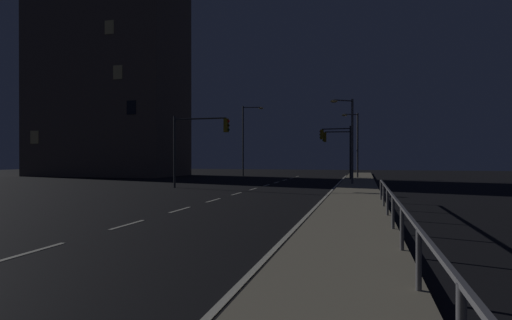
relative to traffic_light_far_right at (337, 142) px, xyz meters
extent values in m
plane|color=black|center=(-4.92, -20.56, -3.71)|extent=(112.00, 112.00, 0.00)
cube|color=gray|center=(2.11, -20.56, -3.64)|extent=(2.79, 77.00, 0.14)
cube|color=silver|center=(-4.92, -33.06, -3.70)|extent=(0.14, 2.00, 0.01)
cube|color=silver|center=(-4.92, -29.06, -3.70)|extent=(0.14, 2.00, 0.01)
cube|color=silver|center=(-4.92, -25.06, -3.70)|extent=(0.14, 2.00, 0.01)
cube|color=silver|center=(-4.92, -21.06, -3.70)|extent=(0.14, 2.00, 0.01)
cube|color=silver|center=(-4.92, -17.06, -3.70)|extent=(0.14, 2.00, 0.01)
cube|color=silver|center=(-4.92, -13.06, -3.70)|extent=(0.14, 2.00, 0.01)
cube|color=silver|center=(-4.92, -9.06, -3.70)|extent=(0.14, 2.00, 0.01)
cube|color=silver|center=(-4.92, -5.06, -3.70)|extent=(0.14, 2.00, 0.01)
cube|color=silver|center=(-4.92, -1.06, -3.70)|extent=(0.14, 2.00, 0.01)
cube|color=silver|center=(-4.92, 2.94, -3.70)|extent=(0.14, 2.00, 0.01)
cube|color=silver|center=(-4.92, 6.94, -3.70)|extent=(0.14, 2.00, 0.01)
cube|color=silver|center=(0.47, -15.56, -3.70)|extent=(0.14, 53.00, 0.01)
cylinder|color=#2D3033|center=(1.30, -0.18, -1.01)|extent=(0.16, 0.16, 5.12)
cylinder|color=#38383D|center=(-0.07, 0.01, 1.30)|extent=(2.76, 0.48, 0.11)
cube|color=olive|center=(-1.44, 0.20, 0.77)|extent=(0.32, 0.37, 0.95)
sphere|color=red|center=(-1.59, 0.22, 1.07)|extent=(0.20, 0.20, 0.20)
sphere|color=black|center=(-1.59, 0.22, 0.77)|extent=(0.20, 0.20, 0.20)
sphere|color=black|center=(-1.59, 0.22, 0.47)|extent=(0.20, 0.20, 0.20)
cylinder|color=#2D3033|center=(-10.80, -13.31, -1.09)|extent=(0.16, 0.16, 5.23)
cylinder|color=#2D3033|center=(-8.80, -13.37, 1.27)|extent=(4.00, 0.22, 0.11)
cube|color=olive|center=(-6.80, -13.42, 0.75)|extent=(0.29, 0.35, 0.95)
sphere|color=red|center=(-6.65, -13.42, 1.05)|extent=(0.20, 0.20, 0.20)
sphere|color=black|center=(-6.65, -13.42, 0.75)|extent=(0.20, 0.20, 0.20)
sphere|color=black|center=(-6.65, -13.42, 0.45)|extent=(0.20, 0.20, 0.20)
cylinder|color=#38383D|center=(1.38, 0.89, -1.14)|extent=(0.16, 0.16, 4.86)
cylinder|color=#38383D|center=(0.10, 0.75, 1.04)|extent=(2.58, 0.39, 0.11)
cube|color=olive|center=(-1.19, 0.61, 0.52)|extent=(0.32, 0.37, 0.95)
sphere|color=red|center=(-1.34, 0.60, 0.82)|extent=(0.20, 0.20, 0.20)
sphere|color=black|center=(-1.34, 0.60, 0.52)|extent=(0.20, 0.20, 0.20)
sphere|color=black|center=(-1.34, 0.60, 0.22)|extent=(0.20, 0.20, 0.20)
cylinder|color=#38383D|center=(1.93, 3.30, -0.23)|extent=(0.18, 0.18, 6.68)
cylinder|color=#38383D|center=(1.28, 2.91, 2.96)|extent=(1.36, 0.87, 0.10)
ellipsoid|color=#F9D172|center=(0.62, 2.52, 2.86)|extent=(0.56, 0.36, 0.24)
cylinder|color=#4C4C51|center=(1.67, -7.40, -0.23)|extent=(0.18, 0.18, 6.68)
cylinder|color=#4C4C51|center=(0.98, -7.89, 2.97)|extent=(1.43, 1.07, 0.10)
ellipsoid|color=#F9D172|center=(0.30, -8.39, 2.87)|extent=(0.56, 0.36, 0.24)
cylinder|color=#2D3033|center=(-11.45, 6.70, 0.48)|extent=(0.18, 0.18, 8.37)
cylinder|color=#38383D|center=(-10.39, 6.93, 4.51)|extent=(2.14, 0.56, 0.10)
ellipsoid|color=#F9D172|center=(-9.33, 7.16, 4.41)|extent=(0.56, 0.36, 0.24)
cylinder|color=#59595E|center=(3.35, -34.30, -3.09)|extent=(0.09, 0.09, 0.95)
cylinder|color=#59595E|center=(3.35, -31.42, -3.09)|extent=(0.09, 0.09, 0.95)
cylinder|color=#59595E|center=(3.35, -28.54, -3.09)|extent=(0.09, 0.09, 0.95)
cylinder|color=#59595E|center=(3.35, -25.65, -3.09)|extent=(0.09, 0.09, 0.95)
cylinder|color=#59595E|center=(3.35, -22.77, -3.09)|extent=(0.09, 0.09, 0.95)
cylinder|color=#59595E|center=(3.35, -19.89, -3.09)|extent=(0.09, 0.09, 0.95)
cube|color=slate|center=(3.35, -29.98, -2.62)|extent=(0.06, 20.16, 0.06)
cube|color=brown|center=(-27.61, 3.61, 9.90)|extent=(17.69, 9.24, 27.22)
cube|color=#EACC7A|center=(-24.43, -1.04, 12.77)|extent=(1.10, 0.06, 1.50)
cube|color=#EACC7A|center=(-34.28, -1.04, 0.85)|extent=(1.10, 0.06, 1.50)
cube|color=#EACC7A|center=(-23.39, -1.04, 7.79)|extent=(1.10, 0.06, 1.50)
cube|color=black|center=(-21.75, -1.04, 3.91)|extent=(1.10, 0.06, 1.50)
camera|label=1|loc=(2.53, -41.13, -1.52)|focal=29.22mm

